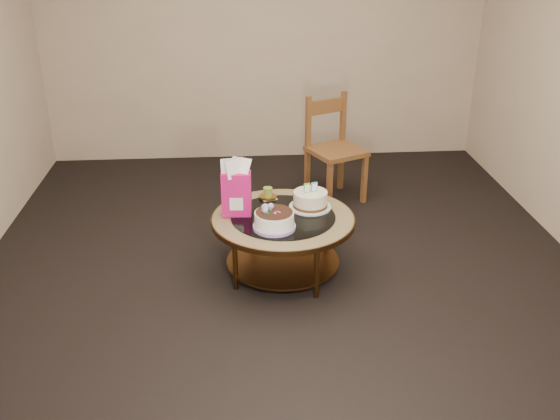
{
  "coord_description": "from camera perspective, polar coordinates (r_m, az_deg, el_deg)",
  "views": [
    {
      "loc": [
        -0.31,
        -3.95,
        2.36
      ],
      "look_at": [
        -0.02,
        0.02,
        0.5
      ],
      "focal_mm": 40.0,
      "sensor_mm": 36.0,
      "label": 1
    }
  ],
  "objects": [
    {
      "name": "pillar_candle",
      "position": [
        4.66,
        -1.11,
        1.42
      ],
      "size": [
        0.14,
        0.14,
        0.1
      ],
      "rotation": [
        0.0,
        0.0,
        0.37
      ],
      "color": "#EACF60",
      "rests_on": "coffee_table"
    },
    {
      "name": "cream_cake",
      "position": [
        4.5,
        2.78,
        0.92
      ],
      "size": [
        0.31,
        0.31,
        0.19
      ],
      "rotation": [
        0.0,
        0.0,
        0.28
      ],
      "color": "silver",
      "rests_on": "coffee_table"
    },
    {
      "name": "ground",
      "position": [
        4.61,
        0.27,
        -5.7
      ],
      "size": [
        5.0,
        5.0,
        0.0
      ],
      "primitive_type": "plane",
      "color": "black",
      "rests_on": "ground"
    },
    {
      "name": "coffee_table",
      "position": [
        4.43,
        0.28,
        -1.49
      ],
      "size": [
        1.02,
        1.02,
        0.46
      ],
      "color": "brown",
      "rests_on": "ground"
    },
    {
      "name": "room_walls",
      "position": [
        4.04,
        0.32,
        13.43
      ],
      "size": [
        4.52,
        5.02,
        2.61
      ],
      "color": "#C4AD94",
      "rests_on": "ground"
    },
    {
      "name": "gift_bag",
      "position": [
        4.35,
        -4.01,
        2.04
      ],
      "size": [
        0.21,
        0.16,
        0.41
      ],
      "rotation": [
        0.0,
        0.0,
        -0.07
      ],
      "color": "#E11565",
      "rests_on": "coffee_table"
    },
    {
      "name": "dining_chair",
      "position": [
        5.66,
        4.96,
        5.63
      ],
      "size": [
        0.58,
        0.58,
        0.95
      ],
      "rotation": [
        0.0,
        0.0,
        0.43
      ],
      "color": "brown",
      "rests_on": "ground"
    },
    {
      "name": "decorated_cake",
      "position": [
        4.2,
        -0.55,
        -0.99
      ],
      "size": [
        0.29,
        0.29,
        0.17
      ],
      "rotation": [
        0.0,
        0.0,
        0.08
      ],
      "color": "#9B85BC",
      "rests_on": "coffee_table"
    }
  ]
}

